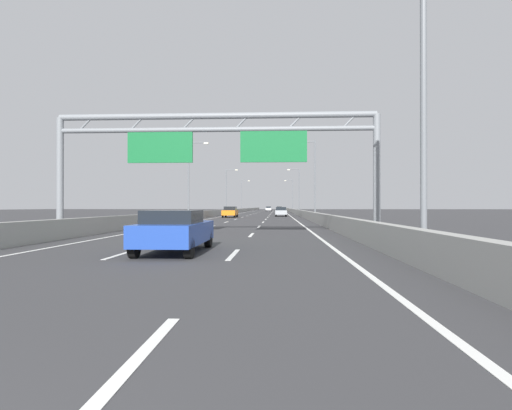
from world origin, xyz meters
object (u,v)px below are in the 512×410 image
Objects in this scene: orange_car at (230,212)px; blue_car at (175,230)px; streetlamp_left_far at (227,188)px; streetlamp_right_near at (416,81)px; streetlamp_right_mid at (313,174)px; streetlamp_left_mid at (190,175)px; silver_car at (281,212)px; streetlamp_left_distant at (242,194)px; streetlamp_right_distant at (292,194)px; sign_gantry at (215,143)px; yellow_car at (279,209)px; streetlamp_right_far at (298,188)px; white_car at (269,209)px.

orange_car is 1.01× the size of blue_car.
streetlamp_right_near is at bearing -78.54° from streetlamp_left_far.
streetlamp_right_mid and streetlamp_left_far have the same top height.
blue_car is (7.25, -36.16, -4.65)m from streetlamp_left_mid.
silver_car is at bearing 105.77° from streetlamp_right_mid.
streetlamp_left_distant is at bearing 97.70° from streetlamp_right_near.
streetlamp_right_distant is at bearing 0.00° from streetlamp_left_distant.
blue_car is at bearing 174.96° from streetlamp_right_near.
orange_car is at bearing 95.44° from sign_gantry.
yellow_car is 1.01× the size of blue_car.
streetlamp_right_near reaches higher than sign_gantry.
yellow_car is at bearing 89.96° from silver_car.
streetlamp_right_far is at bearing 80.96° from silver_car.
blue_car is (7.25, -109.83, -4.65)m from streetlamp_left_distant.
streetlamp_right_far is 2.25× the size of silver_car.
orange_car is at bearing -95.24° from yellow_car.
blue_car is at bearing -101.99° from streetlamp_right_mid.
white_car is at bearing 93.42° from streetlamp_right_near.
streetlamp_left_distant is 61.60m from silver_car.
streetlamp_right_distant is 2.11× the size of orange_car.
orange_car is at bearing 94.23° from blue_car.
streetlamp_left_mid is 37.17m from blue_car.
streetlamp_right_mid is at bearing -90.00° from streetlamp_right_far.
streetlamp_left_distant is (0.00, 73.67, 0.00)m from streetlamp_left_mid.
white_car is 71.30m from silver_car.
streetlamp_left_distant is 17.70m from yellow_car.
blue_car is (-7.68, -36.16, -4.65)m from streetlamp_right_mid.
white_car is (0.20, 113.23, -4.06)m from sign_gantry.
orange_car is at bearing 144.70° from streetlamp_right_mid.
sign_gantry reaches higher than blue_car.
sign_gantry is 66.00m from streetlamp_left_far.
streetlamp_right_far is 2.13× the size of blue_car.
white_car is at bearing 87.26° from orange_car.
streetlamp_left_distant is 2.11× the size of orange_car.
streetlamp_right_distant is at bearing 86.45° from silver_car.
sign_gantry is 1.76× the size of streetlamp_left_mid.
streetlamp_left_distant is at bearing 90.00° from streetlamp_left_far.
streetlamp_right_mid is at bearing 0.00° from streetlamp_left_mid.
streetlamp_right_mid is at bearing -74.23° from silver_car.
orange_car is (-10.92, -29.10, -4.61)m from streetlamp_right_far.
streetlamp_right_mid reaches higher than silver_car.
orange_car is (-10.92, 7.74, -4.61)m from streetlamp_right_mid.
streetlamp_right_far reaches higher than white_car.
silver_car is (-3.75, -23.56, -4.66)m from streetlamp_right_far.
streetlamp_left_mid is at bearing -97.40° from yellow_car.
streetlamp_right_near is (7.45, -8.09, 0.57)m from sign_gantry.
streetlamp_left_distant is (0.00, 36.83, 0.00)m from streetlamp_left_far.
streetlamp_right_distant is (0.00, 110.50, 0.00)m from streetlamp_right_near.
streetlamp_left_far and streetlamp_right_far have the same top height.
blue_car is at bearing -90.20° from white_car.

